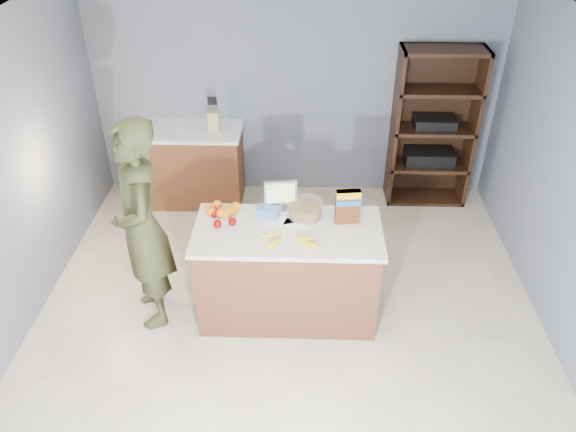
{
  "coord_description": "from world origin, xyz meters",
  "views": [
    {
      "loc": [
        0.13,
        -3.47,
        3.55
      ],
      "look_at": [
        0.0,
        0.35,
        1.0
      ],
      "focal_mm": 35.0,
      "sensor_mm": 36.0,
      "label": 1
    }
  ],
  "objects_px": {
    "shelving_unit": "(432,130)",
    "cereal_box": "(348,204)",
    "counter_peninsula": "(288,275)",
    "tv": "(281,194)",
    "person": "(142,227)"
  },
  "relations": [
    {
      "from": "counter_peninsula",
      "to": "tv",
      "type": "bearing_deg",
      "value": 103.51
    },
    {
      "from": "counter_peninsula",
      "to": "cereal_box",
      "type": "height_order",
      "value": "cereal_box"
    },
    {
      "from": "shelving_unit",
      "to": "tv",
      "type": "bearing_deg",
      "value": -132.84
    },
    {
      "from": "tv",
      "to": "shelving_unit",
      "type": "bearing_deg",
      "value": 47.16
    },
    {
      "from": "counter_peninsula",
      "to": "shelving_unit",
      "type": "bearing_deg",
      "value": 52.89
    },
    {
      "from": "counter_peninsula",
      "to": "person",
      "type": "xyz_separation_m",
      "value": [
        -1.19,
        -0.06,
        0.52
      ]
    },
    {
      "from": "person",
      "to": "cereal_box",
      "type": "relative_size",
      "value": 6.17
    },
    {
      "from": "person",
      "to": "tv",
      "type": "height_order",
      "value": "person"
    },
    {
      "from": "counter_peninsula",
      "to": "tv",
      "type": "xyz_separation_m",
      "value": [
        -0.07,
        0.3,
        0.64
      ]
    },
    {
      "from": "tv",
      "to": "cereal_box",
      "type": "height_order",
      "value": "cereal_box"
    },
    {
      "from": "shelving_unit",
      "to": "cereal_box",
      "type": "height_order",
      "value": "shelving_unit"
    },
    {
      "from": "shelving_unit",
      "to": "cereal_box",
      "type": "distance_m",
      "value": 2.21
    },
    {
      "from": "shelving_unit",
      "to": "counter_peninsula",
      "type": "bearing_deg",
      "value": -127.11
    },
    {
      "from": "shelving_unit",
      "to": "tv",
      "type": "distance_m",
      "value": 2.39
    },
    {
      "from": "tv",
      "to": "cereal_box",
      "type": "xyz_separation_m",
      "value": [
        0.56,
        -0.17,
        0.02
      ]
    }
  ]
}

